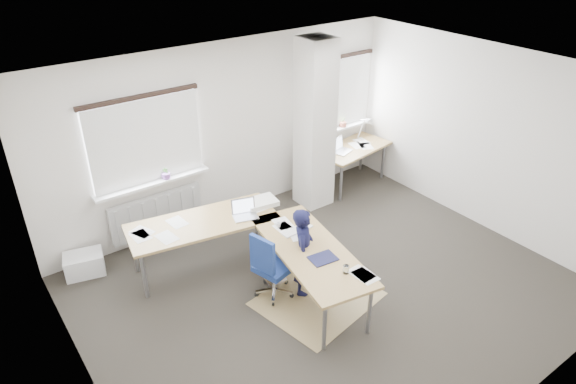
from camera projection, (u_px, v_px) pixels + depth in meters
ground at (328, 289)px, 6.79m from camera, size 6.00×6.00×0.00m
room_shell at (321, 154)px, 6.35m from camera, size 6.04×5.04×2.82m
floor_mat at (318, 299)px, 6.62m from camera, size 1.61×1.44×0.01m
white_crate at (84, 264)px, 7.02m from camera, size 0.58×0.47×0.31m
desk_main at (257, 236)px, 6.66m from camera, size 2.40×2.98×0.96m
desk_side at (353, 150)px, 9.05m from camera, size 1.49×0.91×1.22m
task_chair at (272, 278)px, 6.56m from camera, size 0.54×0.53×0.97m
person at (304, 251)px, 6.49m from camera, size 0.52×0.53×1.22m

